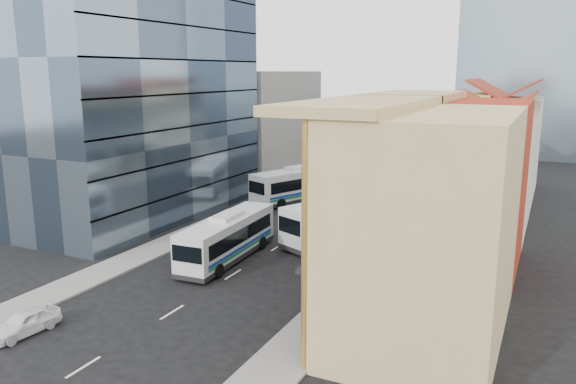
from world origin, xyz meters
The scene contains 14 objects.
ground centered at (0.00, 0.00, 0.00)m, with size 200.00×200.00×0.00m, color black.
sidewalk_right centered at (8.50, 22.00, 0.07)m, with size 3.00×90.00×0.15m, color slate.
sidewalk_left centered at (-8.50, 22.00, 0.07)m, with size 3.00×90.00×0.15m, color slate.
shophouse_tan centered at (14.00, 5.00, 6.00)m, with size 8.00×14.00×12.00m, color #D4B77A.
shophouse_red centered at (14.00, 17.00, 6.00)m, with size 8.00×10.00×12.00m, color #A32612.
shophouse_cream_near centered at (14.00, 26.50, 5.00)m, with size 8.00×9.00×10.00m, color beige.
shophouse_cream_mid centered at (14.00, 35.50, 5.00)m, with size 8.00×9.00×10.00m, color beige.
shophouse_cream_far centered at (14.00, 46.00, 5.50)m, with size 8.00×12.00×11.00m, color beige.
office_tower centered at (-17.00, 19.00, 15.00)m, with size 12.00×26.00×30.00m, color #374657.
office_block_far centered at (-16.00, 42.00, 7.00)m, with size 10.00×18.00×14.00m, color gray.
bus_left_near centered at (-2.00, 10.62, 1.80)m, with size 2.63×11.24×3.61m, color silver, non-canonical shape.
bus_left_far centered at (-5.13, 30.92, 1.97)m, with size 2.88×12.31×3.95m, color silver, non-canonical shape.
bus_right centered at (4.17, 19.22, 1.97)m, with size 2.87×12.26×3.93m, color silver, non-canonical shape.
sedan_left centered at (-5.50, -4.69, 0.66)m, with size 1.58×3.91×1.33m, color white.
Camera 1 is at (19.54, -24.04, 13.97)m, focal length 35.00 mm.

